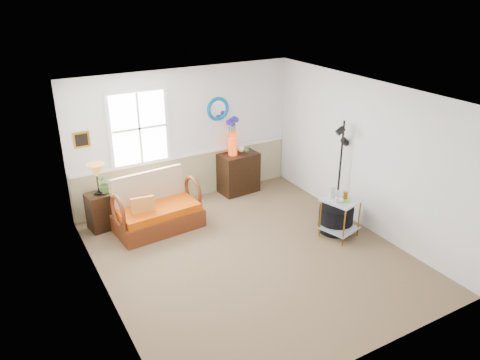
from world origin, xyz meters
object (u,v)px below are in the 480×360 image
cabinet (238,173)px  floor_lamp (340,170)px  ottoman (336,219)px  side_table (340,218)px  lamp_stand (99,212)px  loveseat (157,204)px

cabinet → floor_lamp: size_ratio=0.45×
cabinet → floor_lamp: bearing=-63.8°
ottoman → side_table: bearing=-113.8°
lamp_stand → floor_lamp: (3.96, -1.65, 0.58)m
cabinet → floor_lamp: (1.07, -1.84, 0.50)m
loveseat → floor_lamp: (3.07, -1.16, 0.44)m
cabinet → side_table: 2.53m
loveseat → floor_lamp: 3.31m
lamp_stand → side_table: 4.16m
lamp_stand → cabinet: 2.90m
lamp_stand → loveseat: bearing=-28.8°
loveseat → cabinet: size_ratio=1.77×
lamp_stand → cabinet: (2.89, 0.18, 0.08)m
lamp_stand → side_table: (3.49, -2.28, 0.02)m
floor_lamp → cabinet: bearing=130.4°
lamp_stand → cabinet: bearing=3.7°
ottoman → cabinet: bearing=106.5°
floor_lamp → loveseat: bearing=169.5°
side_table → floor_lamp: (0.48, 0.62, 0.57)m
loveseat → cabinet: loveseat is taller
cabinet → ottoman: bearing=-77.5°
loveseat → floor_lamp: size_ratio=0.80×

